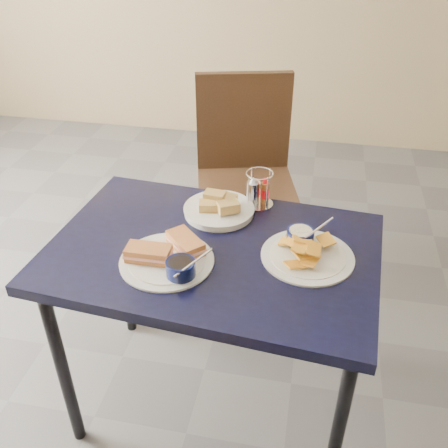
% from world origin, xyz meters
% --- Properties ---
extents(ground, '(6.00, 6.00, 0.00)m').
position_xyz_m(ground, '(0.00, 0.00, 0.00)').
color(ground, '#54555A').
rests_on(ground, ground).
extents(dining_table, '(1.13, 0.81, 0.75)m').
position_xyz_m(dining_table, '(0.07, -0.11, 0.67)').
color(dining_table, black).
rests_on(dining_table, ground).
extents(chair_far, '(0.57, 0.56, 1.01)m').
position_xyz_m(chair_far, '(0.05, 0.85, 0.58)').
color(chair_far, '#311D10').
rests_on(chair_far, ground).
extents(sandwich_plate, '(0.31, 0.30, 0.12)m').
position_xyz_m(sandwich_plate, '(-0.05, -0.21, 0.77)').
color(sandwich_plate, white).
rests_on(sandwich_plate, dining_table).
extents(plantain_plate, '(0.30, 0.30, 0.12)m').
position_xyz_m(plantain_plate, '(0.37, -0.09, 0.77)').
color(plantain_plate, white).
rests_on(plantain_plate, dining_table).
extents(bread_basket, '(0.25, 0.25, 0.07)m').
position_xyz_m(bread_basket, '(0.05, 0.10, 0.77)').
color(bread_basket, white).
rests_on(bread_basket, dining_table).
extents(condiment_caddy, '(0.11, 0.11, 0.14)m').
position_xyz_m(condiment_caddy, '(0.18, 0.19, 0.81)').
color(condiment_caddy, silver).
rests_on(condiment_caddy, dining_table).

